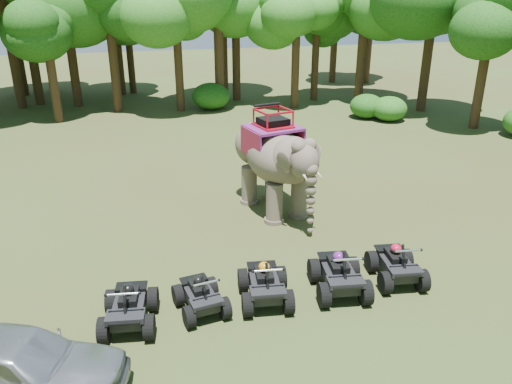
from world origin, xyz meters
TOP-DOWN VIEW (x-y plane):
  - ground at (0.00, 0.00)m, footprint 110.00×110.00m
  - elephant at (1.36, 3.87)m, footprint 2.96×4.87m
  - parked_car at (-6.13, -3.51)m, footprint 4.71×3.21m
  - atv_0 at (-3.93, -1.75)m, footprint 1.52×1.91m
  - atv_1 at (-2.19, -1.62)m, footprint 1.35×1.70m
  - atv_2 at (-0.51, -1.62)m, footprint 1.51×1.92m
  - atv_3 at (1.52, -1.72)m, footprint 1.62×2.04m
  - atv_4 at (3.28, -1.60)m, footprint 1.50×1.90m
  - tree_0 at (0.00, 20.66)m, footprint 5.44×5.44m
  - tree_1 at (4.32, 23.03)m, footprint 6.19×6.19m
  - tree_2 at (7.54, 19.58)m, footprint 5.23×5.23m
  - tree_3 at (12.27, 19.63)m, footprint 6.78×6.78m
  - tree_4 at (15.38, 16.62)m, footprint 6.98×6.98m
  - tree_5 at (15.93, 11.93)m, footprint 5.62×5.62m
  - tree_29 at (-7.53, 19.54)m, footprint 4.71×4.71m
  - tree_30 at (-4.01, 21.49)m, footprint 6.36×6.36m
  - tree_31 at (9.72, 21.61)m, footprint 4.96×4.96m
  - tree_32 at (-8.92, 29.83)m, footprint 5.35×5.35m
  - tree_36 at (-6.67, 23.84)m, footprint 6.91×6.91m
  - tree_37 at (-3.70, 27.26)m, footprint 6.69×6.69m
  - tree_38 at (2.69, 20.89)m, footprint 7.47×7.47m
  - tree_39 at (13.85, 28.01)m, footprint 6.20×6.20m
  - tree_40 at (-9.29, 25.08)m, footprint 7.34×7.34m
  - tree_41 at (-2.85, 27.51)m, footprint 4.94×4.94m
  - tree_42 at (-11.22, 28.61)m, footprint 6.29×6.29m
  - tree_43 at (-10.35, 24.35)m, footprint 7.41×7.41m
  - tree_44 at (16.44, 26.83)m, footprint 5.65×5.65m
  - tree_45 at (-10.81, 28.79)m, footprint 6.23×6.23m
  - tree_46 at (3.47, 23.41)m, footprint 7.38×7.38m

SIDE VIEW (x-z plane):
  - ground at x=0.00m, z-range 0.00..0.00m
  - atv_1 at x=-2.19m, z-range 0.00..1.15m
  - atv_4 at x=3.28m, z-range 0.00..1.29m
  - atv_0 at x=-3.93m, z-range 0.00..1.29m
  - atv_2 at x=-0.51m, z-range 0.00..1.30m
  - atv_3 at x=1.52m, z-range 0.00..1.38m
  - parked_car at x=-6.13m, z-range 0.00..1.49m
  - elephant at x=1.36m, z-range 0.00..3.82m
  - tree_29 at x=-7.53m, z-range 0.00..6.73m
  - tree_41 at x=-2.85m, z-range 0.00..7.06m
  - tree_31 at x=9.72m, z-range 0.00..7.09m
  - tree_2 at x=7.54m, z-range 0.00..7.47m
  - tree_32 at x=-8.92m, z-range 0.00..7.65m
  - tree_0 at x=0.00m, z-range 0.00..7.77m
  - tree_5 at x=15.93m, z-range 0.00..8.02m
  - tree_44 at x=16.44m, z-range 0.00..8.08m
  - tree_1 at x=4.32m, z-range 0.00..8.84m
  - tree_39 at x=13.85m, z-range 0.00..8.85m
  - tree_45 at x=-10.81m, z-range 0.00..8.90m
  - tree_42 at x=-11.22m, z-range 0.00..8.98m
  - tree_30 at x=-4.01m, z-range 0.00..9.08m
  - tree_37 at x=-3.70m, z-range 0.00..9.56m
  - tree_3 at x=12.27m, z-range 0.00..9.68m
  - tree_36 at x=-6.67m, z-range 0.00..9.88m
  - tree_4 at x=15.38m, z-range 0.00..9.97m
  - tree_40 at x=-9.29m, z-range 0.00..10.49m
  - tree_46 at x=3.47m, z-range 0.00..10.55m
  - tree_43 at x=-10.35m, z-range 0.00..10.59m
  - tree_38 at x=2.69m, z-range 0.00..10.67m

